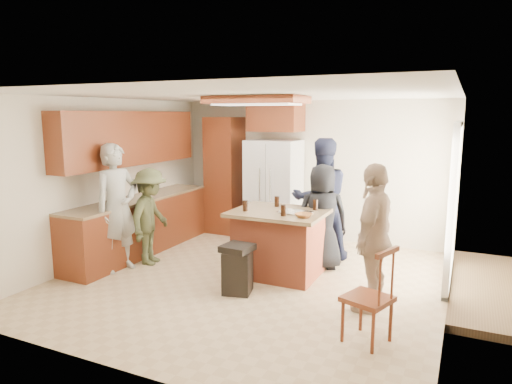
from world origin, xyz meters
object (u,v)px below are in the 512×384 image
at_px(person_counter, 150,216).
at_px(spindle_chair, 369,299).
at_px(kitchen_island, 279,242).
at_px(refrigerator, 274,190).
at_px(trash_bin, 238,269).
at_px(person_front_left, 117,208).
at_px(person_behind_left, 321,199).
at_px(person_behind_right, 322,217).
at_px(person_side_right, 374,238).

distance_m(person_counter, spindle_chair, 3.68).
relative_size(person_counter, kitchen_island, 1.14).
height_order(refrigerator, trash_bin, refrigerator).
relative_size(person_front_left, person_behind_left, 0.98).
bearing_deg(person_counter, kitchen_island, -91.62).
height_order(person_front_left, spindle_chair, person_front_left).
bearing_deg(person_behind_right, person_behind_left, -97.66).
relative_size(person_front_left, person_side_right, 1.08).
relative_size(refrigerator, kitchen_island, 1.41).
xyz_separation_m(person_behind_right, refrigerator, (-1.28, 1.22, 0.12)).
distance_m(person_behind_left, trash_bin, 2.02).
distance_m(person_behind_left, spindle_chair, 2.80).
height_order(person_behind_right, person_counter, person_behind_right).
xyz_separation_m(person_behind_right, person_side_right, (0.96, -1.13, 0.08)).
xyz_separation_m(person_behind_left, spindle_chair, (1.26, -2.45, -0.50)).
bearing_deg(person_behind_left, person_counter, 0.33).
xyz_separation_m(person_side_right, kitchen_island, (-1.42, 0.60, -0.39)).
xyz_separation_m(kitchen_island, spindle_chair, (1.55, -1.42, -0.02)).
distance_m(person_counter, refrigerator, 2.39).
bearing_deg(trash_bin, person_behind_left, 74.44).
xyz_separation_m(person_front_left, person_behind_left, (2.48, 1.81, 0.02)).
bearing_deg(kitchen_island, trash_bin, -105.16).
bearing_deg(person_side_right, kitchen_island, -106.87).
bearing_deg(person_counter, refrigerator, -40.15).
xyz_separation_m(person_behind_right, spindle_chair, (1.09, -1.95, -0.32)).
distance_m(person_behind_right, person_side_right, 1.48).
bearing_deg(person_behind_left, trash_bin, 43.40).
bearing_deg(kitchen_island, person_front_left, -160.22).
relative_size(person_counter, refrigerator, 0.81).
height_order(person_counter, trash_bin, person_counter).
bearing_deg(kitchen_island, person_behind_left, 74.12).
height_order(person_counter, kitchen_island, person_counter).
xyz_separation_m(person_front_left, person_behind_right, (2.65, 1.31, -0.15)).
relative_size(person_front_left, kitchen_island, 1.45).
distance_m(person_behind_right, trash_bin, 1.59).
bearing_deg(kitchen_island, spindle_chair, -42.56).
xyz_separation_m(person_behind_left, kitchen_island, (-0.29, -1.02, -0.47)).
distance_m(person_front_left, trash_bin, 2.06).
height_order(person_side_right, refrigerator, refrigerator).
bearing_deg(person_counter, spindle_chair, -118.74).
relative_size(refrigerator, spindle_chair, 1.81).
distance_m(person_behind_right, refrigerator, 1.77).
bearing_deg(spindle_chair, trash_bin, 161.49).
distance_m(person_side_right, trash_bin, 1.75).
height_order(person_side_right, person_counter, person_side_right).
xyz_separation_m(person_behind_left, refrigerator, (-1.11, 0.72, -0.05)).
xyz_separation_m(person_counter, spindle_chair, (3.50, -1.08, -0.28)).
distance_m(person_side_right, kitchen_island, 1.59).
distance_m(refrigerator, trash_bin, 2.71).
xyz_separation_m(person_counter, refrigerator, (1.14, 2.09, 0.17)).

